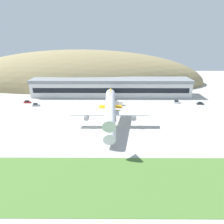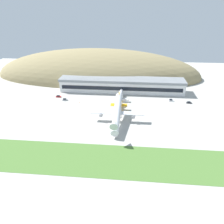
{
  "view_description": "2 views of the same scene",
  "coord_description": "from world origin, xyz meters",
  "px_view_note": "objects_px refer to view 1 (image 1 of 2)",
  "views": [
    {
      "loc": [
        9.57,
        -95.38,
        38.9
      ],
      "look_at": [
        9.06,
        -3.76,
        7.23
      ],
      "focal_mm": 35.0,
      "sensor_mm": 36.0,
      "label": 1
    },
    {
      "loc": [
        16.68,
        -129.96,
        70.01
      ],
      "look_at": [
        4.6,
        -1.02,
        5.74
      ],
      "focal_mm": 35.0,
      "sensor_mm": 36.0,
      "label": 2
    }
  ],
  "objects_px": {
    "jetway_0": "(111,96)",
    "service_car_1": "(36,105)",
    "terminal_building": "(111,86)",
    "fuel_truck": "(117,103)",
    "service_car_0": "(200,103)",
    "cargo_airplane": "(110,112)",
    "traffic_cone_0": "(141,108)",
    "service_car_3": "(27,102)",
    "service_car_2": "(176,102)",
    "traffic_cone_1": "(56,107)"
  },
  "relations": [
    {
      "from": "jetway_0",
      "to": "cargo_airplane",
      "type": "relative_size",
      "value": 0.31
    },
    {
      "from": "terminal_building",
      "to": "service_car_3",
      "type": "xyz_separation_m",
      "value": [
        -51.83,
        -18.82,
        -6.02
      ]
    },
    {
      "from": "fuel_truck",
      "to": "traffic_cone_0",
      "type": "relative_size",
      "value": 11.02
    },
    {
      "from": "service_car_0",
      "to": "terminal_building",
      "type": "bearing_deg",
      "value": 158.35
    },
    {
      "from": "fuel_truck",
      "to": "cargo_airplane",
      "type": "bearing_deg",
      "value": -96.23
    },
    {
      "from": "jetway_0",
      "to": "traffic_cone_0",
      "type": "relative_size",
      "value": 28.16
    },
    {
      "from": "fuel_truck",
      "to": "service_car_0",
      "type": "bearing_deg",
      "value": 2.02
    },
    {
      "from": "service_car_3",
      "to": "service_car_2",
      "type": "bearing_deg",
      "value": 0.1
    },
    {
      "from": "cargo_airplane",
      "to": "service_car_0",
      "type": "distance_m",
      "value": 64.65
    },
    {
      "from": "terminal_building",
      "to": "traffic_cone_1",
      "type": "height_order",
      "value": "terminal_building"
    },
    {
      "from": "jetway_0",
      "to": "service_car_1",
      "type": "relative_size",
      "value": 3.81
    },
    {
      "from": "terminal_building",
      "to": "traffic_cone_1",
      "type": "relative_size",
      "value": 187.61
    },
    {
      "from": "terminal_building",
      "to": "fuel_truck",
      "type": "relative_size",
      "value": 17.03
    },
    {
      "from": "service_car_0",
      "to": "cargo_airplane",
      "type": "bearing_deg",
      "value": -147.23
    },
    {
      "from": "terminal_building",
      "to": "service_car_1",
      "type": "bearing_deg",
      "value": -150.56
    },
    {
      "from": "service_car_0",
      "to": "jetway_0",
      "type": "bearing_deg",
      "value": 175.21
    },
    {
      "from": "service_car_1",
      "to": "service_car_2",
      "type": "bearing_deg",
      "value": 4.32
    },
    {
      "from": "traffic_cone_0",
      "to": "jetway_0",
      "type": "bearing_deg",
      "value": 143.63
    },
    {
      "from": "service_car_0",
      "to": "service_car_2",
      "type": "xyz_separation_m",
      "value": [
        -13.5,
        2.88,
        0.08
      ]
    },
    {
      "from": "cargo_airplane",
      "to": "service_car_0",
      "type": "xyz_separation_m",
      "value": [
        54.09,
        34.82,
        -6.39
      ]
    },
    {
      "from": "service_car_1",
      "to": "service_car_3",
      "type": "xyz_separation_m",
      "value": [
        -7.38,
        6.27,
        -0.05
      ]
    },
    {
      "from": "jetway_0",
      "to": "traffic_cone_1",
      "type": "distance_m",
      "value": 34.09
    },
    {
      "from": "service_car_2",
      "to": "service_car_3",
      "type": "bearing_deg",
      "value": -179.9
    },
    {
      "from": "traffic_cone_0",
      "to": "traffic_cone_1",
      "type": "relative_size",
      "value": 1.0
    },
    {
      "from": "fuel_truck",
      "to": "traffic_cone_1",
      "type": "xyz_separation_m",
      "value": [
        -35.39,
        -5.24,
        -1.1
      ]
    },
    {
      "from": "traffic_cone_1",
      "to": "cargo_airplane",
      "type": "bearing_deg",
      "value": -41.17
    },
    {
      "from": "service_car_0",
      "to": "service_car_2",
      "type": "bearing_deg",
      "value": 167.97
    },
    {
      "from": "service_car_3",
      "to": "traffic_cone_0",
      "type": "bearing_deg",
      "value": -8.99
    },
    {
      "from": "service_car_3",
      "to": "service_car_1",
      "type": "bearing_deg",
      "value": -40.36
    },
    {
      "from": "cargo_airplane",
      "to": "traffic_cone_1",
      "type": "distance_m",
      "value": 42.76
    },
    {
      "from": "cargo_airplane",
      "to": "fuel_truck",
      "type": "bearing_deg",
      "value": 83.77
    },
    {
      "from": "service_car_1",
      "to": "service_car_3",
      "type": "height_order",
      "value": "service_car_1"
    },
    {
      "from": "service_car_2",
      "to": "traffic_cone_1",
      "type": "bearing_deg",
      "value": -172.21
    },
    {
      "from": "service_car_0",
      "to": "fuel_truck",
      "type": "bearing_deg",
      "value": -177.98
    },
    {
      "from": "cargo_airplane",
      "to": "service_car_2",
      "type": "distance_m",
      "value": 55.75
    },
    {
      "from": "service_car_0",
      "to": "service_car_1",
      "type": "relative_size",
      "value": 0.99
    },
    {
      "from": "service_car_0",
      "to": "traffic_cone_0",
      "type": "xyz_separation_m",
      "value": [
        -36.63,
        -8.28,
        -0.34
      ]
    },
    {
      "from": "service_car_2",
      "to": "fuel_truck",
      "type": "distance_m",
      "value": 37.28
    },
    {
      "from": "cargo_airplane",
      "to": "traffic_cone_0",
      "type": "bearing_deg",
      "value": 56.66
    },
    {
      "from": "service_car_3",
      "to": "traffic_cone_1",
      "type": "height_order",
      "value": "service_car_3"
    },
    {
      "from": "terminal_building",
      "to": "service_car_2",
      "type": "distance_m",
      "value": 45.19
    },
    {
      "from": "service_car_3",
      "to": "traffic_cone_0",
      "type": "distance_m",
      "value": 70.3
    },
    {
      "from": "service_car_0",
      "to": "service_car_1",
      "type": "height_order",
      "value": "service_car_1"
    },
    {
      "from": "jetway_0",
      "to": "fuel_truck",
      "type": "relative_size",
      "value": 2.56
    },
    {
      "from": "terminal_building",
      "to": "service_car_2",
      "type": "xyz_separation_m",
      "value": [
        40.73,
        -18.65,
        -5.97
      ]
    },
    {
      "from": "jetway_0",
      "to": "service_car_3",
      "type": "distance_m",
      "value": 52.19
    },
    {
      "from": "service_car_2",
      "to": "service_car_3",
      "type": "xyz_separation_m",
      "value": [
        -92.57,
        -0.17,
        -0.05
      ]
    },
    {
      "from": "terminal_building",
      "to": "traffic_cone_0",
      "type": "bearing_deg",
      "value": -59.44
    },
    {
      "from": "terminal_building",
      "to": "traffic_cone_0",
      "type": "height_order",
      "value": "terminal_building"
    },
    {
      "from": "service_car_1",
      "to": "traffic_cone_0",
      "type": "bearing_deg",
      "value": -4.35
    }
  ]
}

